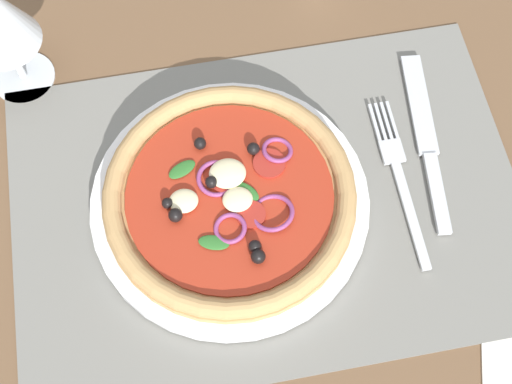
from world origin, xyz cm
name	(u,v)px	position (x,y,z in cm)	size (l,w,h in cm)	color
ground_plane	(267,207)	(0.00, 0.00, -1.20)	(190.00, 140.00, 2.40)	brown
placemat	(267,201)	(0.00, 0.00, 0.20)	(48.47, 33.77, 0.40)	slate
plate	(230,202)	(-3.55, 0.15, 1.06)	(26.19, 26.19, 1.32)	white
pizza	(229,195)	(-3.54, 0.15, 2.80)	(23.51, 23.51, 2.62)	tan
fork	(398,173)	(13.04, 0.46, 0.62)	(2.21, 18.01, 0.44)	silver
knife	(426,138)	(16.75, 3.63, 0.65)	(3.85, 20.06, 0.62)	silver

